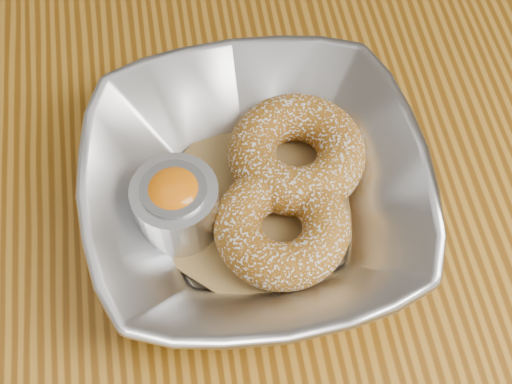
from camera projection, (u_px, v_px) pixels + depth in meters
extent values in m
cube|color=#8F5A16|center=(149.00, 197.00, 0.56)|extent=(1.20, 0.80, 0.04)
cube|color=brown|center=(510.00, 82.00, 1.10)|extent=(0.06, 0.06, 0.71)
imported|color=#BBBDC2|center=(256.00, 192.00, 0.51)|extent=(0.24, 0.24, 0.06)
cube|color=olive|center=(256.00, 206.00, 0.53)|extent=(0.20, 0.20, 0.00)
torus|color=#935713|center=(297.00, 153.00, 0.53)|extent=(0.11, 0.11, 0.04)
torus|color=#935713|center=(282.00, 226.00, 0.50)|extent=(0.13, 0.13, 0.03)
cylinder|color=#BBBDC2|center=(177.00, 206.00, 0.50)|extent=(0.06, 0.06, 0.05)
cylinder|color=gray|center=(176.00, 203.00, 0.50)|extent=(0.05, 0.05, 0.04)
ellipsoid|color=orange|center=(174.00, 194.00, 0.49)|extent=(0.04, 0.04, 0.03)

